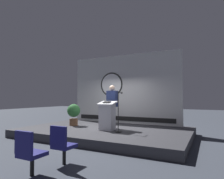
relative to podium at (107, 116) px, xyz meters
The scene contains 9 objects.
ground_plane 0.94m from the podium, 130.51° to the left, with size 40.00×40.00×0.00m, color #383D47.
stage_platform 0.81m from the podium, 130.51° to the left, with size 6.40×4.00×0.30m, color #333338.
banner_display 2.47m from the podium, 97.98° to the left, with size 5.44×0.12×3.29m.
podium is the anchor object (origin of this frame).
speaker_person 0.59m from the podium, 94.25° to the left, with size 0.40×0.26×1.71m.
microphone_stand 0.54m from the podium, 11.63° to the right, with size 0.24×0.46×1.45m.
potted_plant 1.94m from the podium, 167.69° to the left, with size 0.57×0.57×0.93m.
audience_chair_left 3.80m from the podium, 84.86° to the right, with size 0.44×0.45×0.89m.
audience_chair_right 3.05m from the podium, 81.13° to the right, with size 0.44×0.45×0.89m.
Camera 1 is at (3.76, -6.73, 1.52)m, focal length 31.02 mm.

